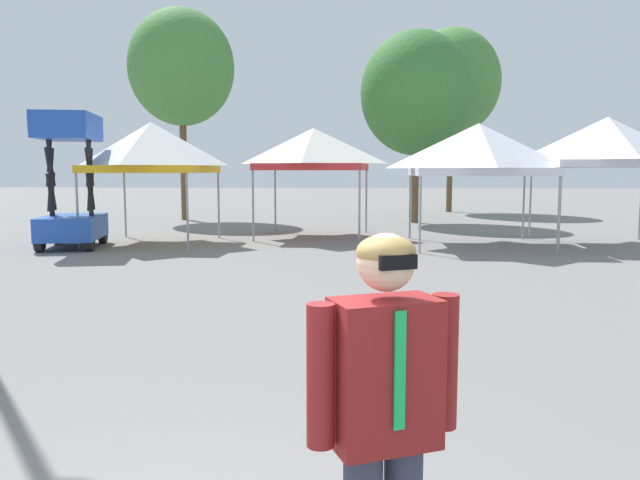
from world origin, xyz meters
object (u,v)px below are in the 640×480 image
canopy_tent_behind_left (152,148)px  tree_behind_tents_center (452,82)px  tree_behind_tents_right (181,68)px  canopy_tent_behind_right (478,150)px  canopy_tent_far_left (314,149)px  canopy_tent_right_of_center (607,142)px  scissor_lift (72,206)px  person_foreground (384,418)px  tree_behind_tents_left (417,93)px

canopy_tent_behind_left → tree_behind_tents_center: size_ratio=0.38×
tree_behind_tents_right → tree_behind_tents_center: (11.57, 5.77, 0.11)m
tree_behind_tents_center → canopy_tent_behind_right: bearing=-95.0°
canopy_tent_behind_left → tree_behind_tents_center: (10.09, 13.96, 3.60)m
canopy_tent_behind_right → tree_behind_tents_right: 13.68m
canopy_tent_behind_right → canopy_tent_far_left: bearing=156.1°
canopy_tent_right_of_center → scissor_lift: 14.31m
person_foreground → tree_behind_tents_center: 29.21m
canopy_tent_far_left → tree_behind_tents_right: (-5.80, 6.18, 3.48)m
canopy_tent_far_left → scissor_lift: size_ratio=0.98×
scissor_lift → tree_behind_tents_center: size_ratio=0.39×
canopy_tent_behind_left → canopy_tent_behind_right: (8.88, -0.02, -0.08)m
canopy_tent_behind_left → tree_behind_tents_right: 9.02m
canopy_tent_behind_right → scissor_lift: (-10.68, -1.10, -1.48)m
tree_behind_tents_center → canopy_tent_right_of_center: bearing=-80.7°
canopy_tent_far_left → tree_behind_tents_center: size_ratio=0.39×
canopy_tent_right_of_center → tree_behind_tents_center: bearing=99.3°
tree_behind_tents_left → tree_behind_tents_right: bearing=174.8°
canopy_tent_behind_left → canopy_tent_behind_right: 8.88m
canopy_tent_right_of_center → tree_behind_tents_right: bearing=150.4°
scissor_lift → tree_behind_tents_right: 10.59m
canopy_tent_behind_right → canopy_tent_right_of_center: bearing=5.9°
canopy_tent_far_left → canopy_tent_right_of_center: (8.00, -1.66, 0.11)m
canopy_tent_right_of_center → canopy_tent_behind_left: bearing=-178.4°
canopy_tent_behind_right → person_foreground: bearing=-101.7°
canopy_tent_far_left → canopy_tent_behind_right: 4.98m
canopy_tent_right_of_center → tree_behind_tents_right: (-13.80, 7.85, 3.37)m
canopy_tent_right_of_center → tree_behind_tents_left: 8.58m
scissor_lift → canopy_tent_behind_left: bearing=31.8°
canopy_tent_behind_right → tree_behind_tents_left: size_ratio=0.48×
canopy_tent_far_left → tree_behind_tents_center: 13.75m
person_foreground → scissor_lift: bearing=119.9°
canopy_tent_far_left → tree_behind_tents_center: (5.77, 11.96, 3.59)m
canopy_tent_behind_left → tree_behind_tents_right: tree_behind_tents_right is taller
canopy_tent_behind_right → tree_behind_tents_left: tree_behind_tents_left is taller
canopy_tent_right_of_center → person_foreground: size_ratio=1.94×
canopy_tent_behind_left → canopy_tent_behind_right: bearing=-0.1°
canopy_tent_behind_right → person_foreground: 14.84m
scissor_lift → tree_behind_tents_left: tree_behind_tents_left is taller
canopy_tent_far_left → person_foreground: bearing=-84.6°
person_foreground → canopy_tent_far_left: bearing=95.4°
tree_behind_tents_left → person_foreground: bearing=-95.2°
canopy_tent_far_left → tree_behind_tents_left: 6.80m
person_foreground → tree_behind_tents_left: 22.24m
canopy_tent_behind_right → scissor_lift: scissor_lift is taller
canopy_tent_behind_left → person_foreground: size_ratio=1.88×
canopy_tent_behind_left → tree_behind_tents_center: 17.60m
canopy_tent_behind_left → canopy_tent_behind_right: canopy_tent_behind_left is taller
tree_behind_tents_left → canopy_tent_behind_left: bearing=-137.0°
canopy_tent_far_left → person_foreground: 16.62m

